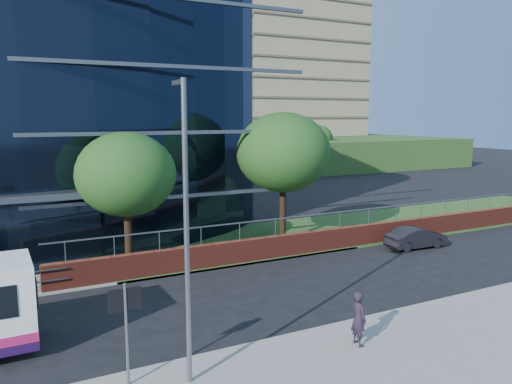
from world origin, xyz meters
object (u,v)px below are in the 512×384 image
street_sign (126,313)px  tree_dist_e (212,139)px  streetlight_east (186,225)px  tree_far_c (126,174)px  pedestrian (359,318)px  tree_dist_f (317,138)px  tree_far_d (283,153)px  parked_car (416,238)px

street_sign → tree_dist_e: tree_dist_e is taller
street_sign → streetlight_east: bearing=-21.4°
tree_far_c → pedestrian: 12.84m
tree_dist_f → tree_far_c: bearing=-135.0°
tree_dist_f → streetlight_east: bearing=-127.6°
tree_far_d → tree_dist_f: bearing=53.1°
tree_far_d → tree_dist_f: size_ratio=1.23×
street_sign → streetlight_east: streetlight_east is taller
street_sign → tree_far_c: bearing=76.7°
street_sign → pedestrian: size_ratio=1.62×
tree_dist_e → streetlight_east: size_ratio=0.81×
tree_far_c → tree_dist_e: same height
pedestrian → parked_car: bearing=-49.6°
tree_far_c → streetlight_east: bearing=-95.1°
tree_dist_e → tree_dist_f: bearing=7.1°
tree_far_c → tree_far_d: bearing=6.3°
street_sign → tree_far_d: bearing=45.2°
streetlight_east → parked_car: bearing=26.0°
tree_far_c → streetlight_east: (-1.00, -11.17, -0.10)m
street_sign → pedestrian: bearing=-7.8°
tree_far_d → tree_dist_f: 40.01m
street_sign → parked_car: 18.95m
tree_far_c → tree_dist_e: 35.36m
tree_far_d → pedestrian: (-4.59, -12.53, -4.17)m
tree_dist_e → pedestrian: tree_dist_e is taller
tree_dist_f → pedestrian: bearing=-122.7°
tree_dist_e → parked_car: tree_dist_e is taller
pedestrian → tree_far_d: bearing=-17.4°
parked_car → tree_dist_e: bearing=-0.5°
pedestrian → street_sign: bearing=84.9°
tree_dist_e → parked_car: bearing=-93.4°
tree_far_c → tree_far_d: (9.00, 1.00, 0.65)m
tree_far_c → tree_far_d: tree_far_d is taller
tree_far_c → pedestrian: (4.41, -11.53, -3.52)m
tree_dist_e → tree_dist_f: 16.13m
tree_far_d → street_sign: bearing=-134.8°
streetlight_east → pedestrian: (5.41, -0.36, -3.43)m
tree_dist_f → pedestrian: 53.02m
tree_far_c → pedestrian: bearing=-69.1°
street_sign → tree_far_c: tree_far_c is taller
tree_dist_e → parked_car: (-2.05, -34.39, -3.95)m
tree_dist_e → parked_car: 34.67m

